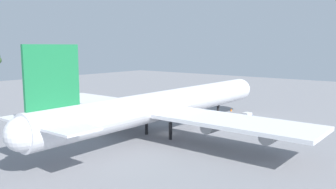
% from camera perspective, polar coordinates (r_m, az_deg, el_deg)
% --- Properties ---
extents(ground_plane, '(289.08, 289.08, 0.00)m').
position_cam_1_polar(ground_plane, '(76.66, 0.00, -6.46)').
color(ground_plane, gray).
extents(cargo_airplane, '(72.27, 66.15, 19.36)m').
position_cam_1_polar(cargo_airplane, '(74.89, -0.26, -1.72)').
color(cargo_airplane, silver).
rests_on(cargo_airplane, ground_plane).
extents(cargo_loader, '(3.17, 4.63, 2.26)m').
position_cam_1_polar(cargo_loader, '(90.50, 13.41, -3.71)').
color(cargo_loader, silver).
rests_on(cargo_loader, ground_plane).
extents(safety_cone_nose, '(0.58, 0.58, 0.83)m').
position_cam_1_polar(safety_cone_nose, '(104.34, 10.34, -2.49)').
color(safety_cone_nose, orange).
rests_on(safety_cone_nose, ground_plane).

